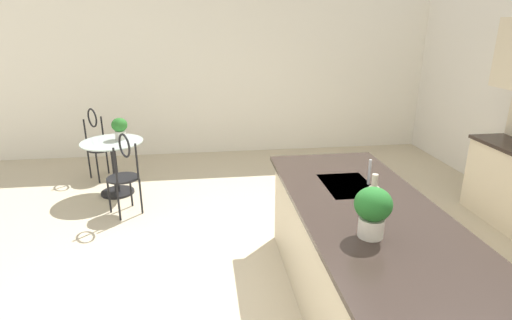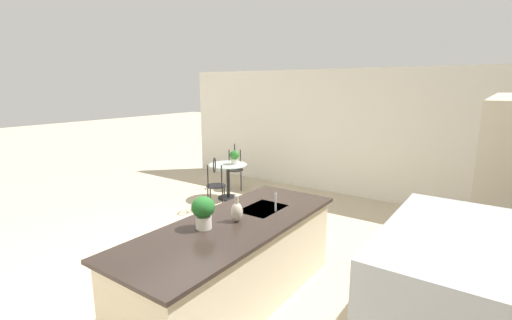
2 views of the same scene
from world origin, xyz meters
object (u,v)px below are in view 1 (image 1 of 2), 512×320
Objects in this scene: potted_plant_counter_near at (373,209)px; vase_on_counter at (373,197)px; chair_near_window at (98,141)px; potted_plant_on_table at (120,127)px; bistro_table at (114,162)px; chair_by_island at (124,170)px.

vase_on_counter is (-0.35, 0.16, -0.08)m from potted_plant_counter_near.
chair_near_window reaches higher than potted_plant_on_table.
chair_near_window reaches higher than bistro_table.
vase_on_counter reaches higher than chair_near_window.
chair_near_window is 3.60× the size of potted_plant_on_table.
potted_plant_on_table is at bearing 38.27° from chair_near_window.
vase_on_counter is (3.42, 2.75, 0.46)m from chair_near_window.
chair_near_window and chair_by_island have the same top height.
potted_plant_counter_near is (2.43, 1.99, 0.54)m from chair_by_island.
potted_plant_on_table is (-0.78, -0.15, 0.33)m from chair_by_island.
potted_plant_on_table is 0.86× the size of potted_plant_counter_near.
potted_plant_on_table is (-0.10, 0.10, 0.46)m from bistro_table.
bistro_table is at bearing -144.18° from potted_plant_counter_near.
bistro_table is at bearing -159.58° from chair_by_island.
vase_on_counter reaches higher than potted_plant_on_table.
chair_near_window is (-0.66, -0.34, 0.13)m from bistro_table.
vase_on_counter is at bearing 45.95° from chair_by_island.
potted_plant_counter_near is at bearing 35.82° from bistro_table.
chair_near_window is at bearing -156.00° from chair_by_island.
chair_by_island reaches higher than bistro_table.
potted_plant_counter_near is 0.39m from vase_on_counter.
vase_on_counter is at bearing 38.76° from chair_near_window.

